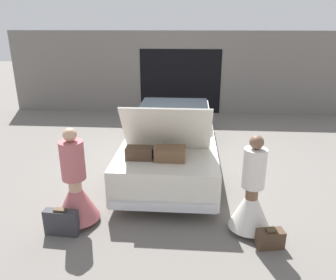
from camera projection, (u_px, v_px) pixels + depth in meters
The scene contains 7 objects.
ground_plane at pixel (173, 158), 7.77m from camera, with size 40.00×40.00×0.00m, color slate.
garage_wall_back at pixel (180, 73), 11.37m from camera, with size 12.00×0.14×2.80m.
car at pixel (173, 135), 7.59m from camera, with size 1.86×5.36×1.74m.
person_left at pixel (76, 191), 5.10m from camera, with size 0.69×0.69×1.58m.
person_right at pixel (251, 199), 4.89m from camera, with size 0.64×0.64×1.55m.
suitcase_beside_left_person at pixel (62, 222), 4.90m from camera, with size 0.52×0.18×0.43m.
suitcase_beside_right_person at pixel (270, 239), 4.64m from camera, with size 0.41×0.25×0.30m.
Camera 1 is at (0.43, -7.17, 3.02)m, focal length 35.00 mm.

